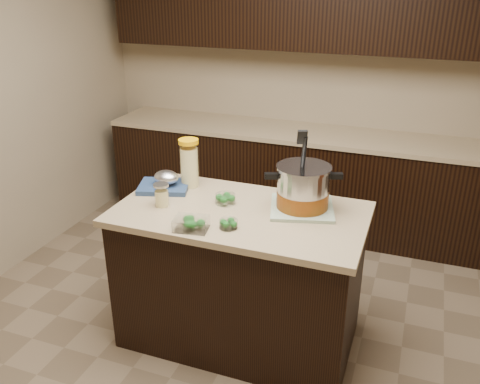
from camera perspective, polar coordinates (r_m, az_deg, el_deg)
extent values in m
plane|color=brown|center=(3.44, 0.00, -15.76)|extent=(4.00, 4.00, 0.00)
cube|color=tan|center=(4.67, 8.79, 13.03)|extent=(4.00, 0.04, 2.70)
cube|color=black|center=(4.64, 7.31, 1.18)|extent=(3.60, 0.60, 0.86)
cube|color=tan|center=(4.49, 7.60, 6.50)|extent=(3.60, 0.63, 0.04)
cube|color=black|center=(4.42, 8.77, 20.30)|extent=(3.60, 0.35, 0.75)
cube|color=black|center=(3.19, 0.00, -9.77)|extent=(1.40, 0.75, 0.86)
cube|color=tan|center=(2.96, 0.00, -2.48)|extent=(1.46, 0.81, 0.04)
cube|color=#527B54|center=(2.99, 6.96, -1.77)|extent=(0.44, 0.44, 0.02)
cylinder|color=#B7B7BC|center=(2.94, 7.08, 0.47)|extent=(0.38, 0.38, 0.23)
cylinder|color=brown|center=(2.97, 7.02, -0.76)|extent=(0.39, 0.39, 0.10)
cylinder|color=#B7B7BC|center=(2.89, 7.21, 2.74)|extent=(0.41, 0.41, 0.02)
cube|color=black|center=(2.90, 3.50, 1.82)|extent=(0.08, 0.06, 0.03)
cube|color=black|center=(2.94, 10.75, 1.80)|extent=(0.08, 0.06, 0.03)
cylinder|color=black|center=(2.84, 7.12, 3.78)|extent=(0.07, 0.13, 0.29)
cylinder|color=#DFD188|center=(3.27, -5.70, 2.77)|extent=(0.12, 0.12, 0.26)
cylinder|color=white|center=(3.26, -5.71, 3.04)|extent=(0.13, 0.13, 0.29)
cylinder|color=#EEA405|center=(3.21, -5.82, 5.63)|extent=(0.13, 0.13, 0.02)
cylinder|color=#DFD188|center=(3.04, -8.77, -0.69)|extent=(0.08, 0.08, 0.10)
cylinder|color=white|center=(3.03, -8.79, -0.44)|extent=(0.09, 0.09, 0.13)
cylinder|color=silver|center=(3.00, -8.87, 0.86)|extent=(0.09, 0.09, 0.02)
cylinder|color=silver|center=(3.04, -1.66, -0.77)|extent=(0.14, 0.14, 0.06)
cylinder|color=silver|center=(2.76, -1.31, -3.60)|extent=(0.13, 0.13, 0.05)
cube|color=silver|center=(2.75, -5.50, -3.56)|extent=(0.20, 0.16, 0.07)
cube|color=navy|center=(3.28, -8.53, 0.60)|extent=(0.37, 0.33, 0.03)
ellipsoid|color=silver|center=(3.25, -8.27, 1.52)|extent=(0.16, 0.13, 0.09)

